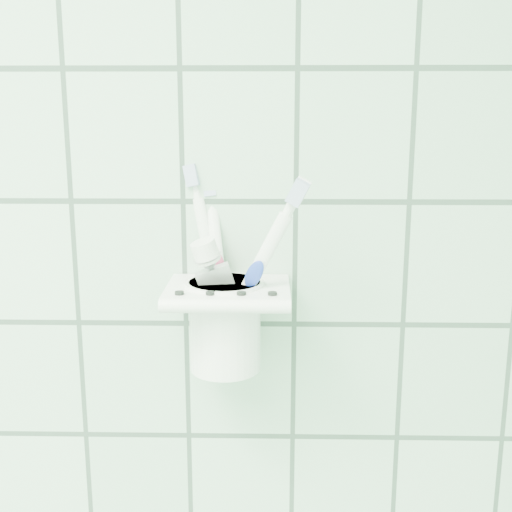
% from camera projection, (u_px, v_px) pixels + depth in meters
% --- Properties ---
extents(holder_bracket, '(0.13, 0.10, 0.04)m').
position_uv_depth(holder_bracket, '(228.00, 293.00, 0.67)').
color(holder_bracket, white).
rests_on(holder_bracket, wall_back).
extents(cup, '(0.08, 0.08, 0.10)m').
position_uv_depth(cup, '(225.00, 322.00, 0.68)').
color(cup, white).
rests_on(cup, holder_bracket).
extents(toothbrush_pink, '(0.05, 0.04, 0.21)m').
position_uv_depth(toothbrush_pink, '(227.00, 260.00, 0.68)').
color(toothbrush_pink, white).
rests_on(toothbrush_pink, cup).
extents(toothbrush_blue, '(0.03, 0.07, 0.20)m').
position_uv_depth(toothbrush_blue, '(228.00, 270.00, 0.65)').
color(toothbrush_blue, white).
rests_on(toothbrush_blue, cup).
extents(toothbrush_orange, '(0.10, 0.05, 0.22)m').
position_uv_depth(toothbrush_orange, '(208.00, 258.00, 0.67)').
color(toothbrush_orange, white).
rests_on(toothbrush_orange, cup).
extents(toothpaste_tube, '(0.07, 0.04, 0.15)m').
position_uv_depth(toothpaste_tube, '(242.00, 287.00, 0.67)').
color(toothpaste_tube, silver).
rests_on(toothpaste_tube, cup).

